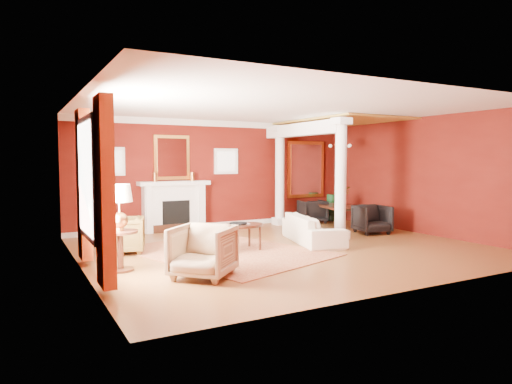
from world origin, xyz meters
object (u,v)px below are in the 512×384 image
coffee_table (238,227)px  side_table (120,213)px  armchair_stripe (203,249)px  armchair_leopard (123,233)px  dining_table (340,210)px  sofa (313,224)px

coffee_table → side_table: size_ratio=0.74×
armchair_stripe → coffee_table: armchair_stripe is taller
armchair_leopard → dining_table: size_ratio=0.49×
sofa → armchair_stripe: size_ratio=2.30×
armchair_leopard → dining_table: dining_table is taller
coffee_table → side_table: (-2.46, -0.61, 0.47)m
dining_table → sofa: bearing=141.6°
armchair_stripe → coffee_table: bearing=94.9°
sofa → coffee_table: (-1.87, -0.05, 0.08)m
armchair_stripe → dining_table: bearing=78.2°
sofa → armchair_stripe: 3.71m
side_table → dining_table: bearing=20.5°
armchair_leopard → side_table: size_ratio=0.55×
armchair_leopard → coffee_table: armchair_leopard is taller
armchair_leopard → armchair_stripe: armchair_stripe is taller
armchair_stripe → coffee_table: size_ratio=0.85×
side_table → armchair_leopard: bearing=76.2°
coffee_table → side_table: side_table is taller
armchair_leopard → coffee_table: size_ratio=0.74×
coffee_table → dining_table: 4.45m
sofa → armchair_leopard: (-3.98, 0.79, -0.01)m
armchair_stripe → coffee_table: 2.19m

